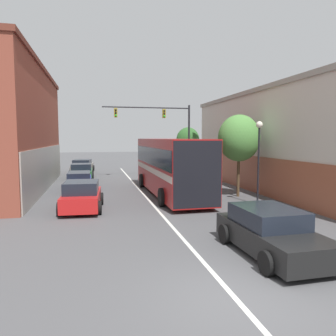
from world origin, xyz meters
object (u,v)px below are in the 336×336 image
Objects in this scene: parked_car_left_far at (82,171)px; parked_car_left_distant at (82,196)px; hatchback_foreground at (270,232)px; bus at (170,164)px; parked_car_left_mid at (82,166)px; street_lamp at (259,152)px; street_tree_far at (188,140)px; traffic_signal_gantry at (165,125)px; parked_car_left_near at (79,181)px; street_tree_near at (239,138)px.

parked_car_left_distant reaches higher than parked_car_left_far.
hatchback_foreground is 1.13× the size of parked_car_left_distant.
bus is 16.68m from parked_car_left_mid.
parked_car_left_distant is (-5.44, -3.55, -1.32)m from bus.
hatchback_foreground is at bearing -115.17° from street_lamp.
street_tree_far is (10.60, 17.17, 2.72)m from parked_car_left_distant.
parked_car_left_distant is at bearing -119.02° from traffic_signal_gantry.
traffic_signal_gantry reaches higher than hatchback_foreground.
parked_car_left_near is at bearing 58.94° from bus.
parked_car_left_distant is 9.73m from street_lamp.
street_tree_far is (1.12, 15.26, -0.23)m from street_tree_near.
street_tree_far is at bearing 51.37° from traffic_signal_gantry.
bus is 2.87× the size of parked_car_left_distant.
street_tree_near reaches higher than street_tree_far.
parked_car_left_distant is 10.12m from street_tree_near.
bus is at bearing -110.77° from street_tree_far.
street_tree_near is at bearing 89.17° from street_lamp.
parked_car_left_distant is 15.17m from traffic_signal_gantry.
hatchback_foreground is 8.23m from street_lamp.
bus is at bearing -100.09° from traffic_signal_gantry.
street_tree_far is at bearing -11.57° from hatchback_foreground.
street_tree_far is at bearing -47.97° from parked_car_left_near.
street_tree_near is 1.06× the size of street_tree_far.
street_tree_near is at bearing -94.18° from street_tree_far.
parked_car_left_near is at bearing -179.16° from parked_car_left_far.
parked_car_left_mid is 1.21× the size of parked_car_left_far.
traffic_signal_gantry is at bearing -123.60° from parked_car_left_mid.
parked_car_left_near is 1.17× the size of parked_car_left_distant.
parked_car_left_far is at bearing 29.58° from bus.
hatchback_foreground is 0.88× the size of street_tree_near.
traffic_signal_gantry is 13.82m from street_lamp.
street_tree_near is (10.00, -11.85, 3.03)m from parked_car_left_far.
parked_car_left_mid is at bearing 170.51° from street_tree_far.
traffic_signal_gantry is at bearing -97.38° from parked_car_left_far.
parked_car_left_distant is 0.49× the size of traffic_signal_gantry.
street_tree_near is at bearing -75.28° from parked_car_left_distant.
traffic_signal_gantry reaches higher than street_lamp.
parked_car_left_near is 10.38m from traffic_signal_gantry.
parked_car_left_far is at bearing -173.34° from parked_car_left_mid.
traffic_signal_gantry is at bearing -25.65° from parked_car_left_distant.
bus is 11.89m from parked_car_left_far.
bus is 2.55× the size of hatchback_foreground.
parked_car_left_far is (0.09, -5.28, -0.03)m from parked_car_left_mid.
street_lamp reaches higher than parked_car_left_near.
parked_car_left_far reaches higher than parked_car_left_near.
street_tree_near is at bearing -77.48° from traffic_signal_gantry.
parked_car_left_mid is (-0.17, 12.05, 0.05)m from parked_car_left_near.
parked_car_left_mid is 0.99× the size of street_tree_far.
bus is at bearing 133.23° from street_lamp.
parked_car_left_near is at bearing -142.49° from traffic_signal_gantry.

